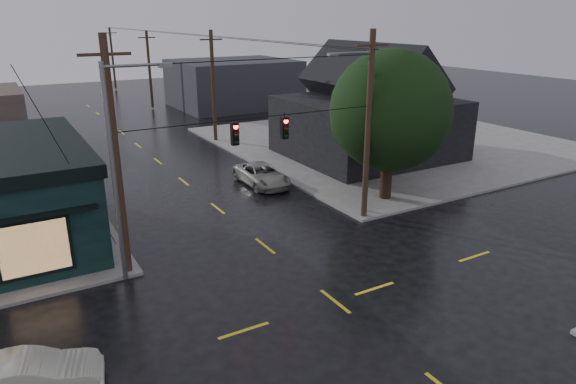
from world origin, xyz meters
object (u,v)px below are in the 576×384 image
corner_tree (391,111)px  sedan_cream (28,378)px  suv_silver (262,175)px  utility_pole_nw (129,273)px  utility_pole_ne (363,218)px

corner_tree → sedan_cream: corner_tree is taller
suv_silver → sedan_cream: bearing=-135.5°
corner_tree → suv_silver: (-5.21, 6.42, -4.80)m
utility_pole_nw → utility_pole_ne: bearing=0.0°
corner_tree → sedan_cream: size_ratio=2.14×
utility_pole_nw → utility_pole_ne: same height
corner_tree → utility_pole_ne: corner_tree is taller
corner_tree → utility_pole_ne: 6.52m
utility_pole_nw → suv_silver: size_ratio=2.02×
utility_pole_ne → utility_pole_nw: bearing=180.0°
utility_pole_ne → suv_silver: size_ratio=2.02×
utility_pole_ne → sedan_cream: size_ratio=2.43×
corner_tree → utility_pole_nw: 17.04m
corner_tree → utility_pole_ne: size_ratio=0.88×
sedan_cream → suv_silver: bearing=-35.2°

